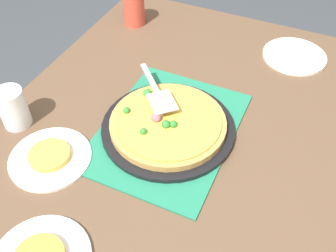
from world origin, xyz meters
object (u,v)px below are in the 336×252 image
object	(u,v)px
served_slice_left	(49,155)
pizza_pan	(168,128)
cup_far	(134,9)
pizza_server	(157,92)
cup_near	(13,108)
plate_side	(294,56)
pizza	(168,123)
plate_near_left	(50,158)

from	to	relation	value
served_slice_left	pizza_pan	bearing A→B (deg)	-47.02
pizza_pan	cup_far	world-z (taller)	cup_far
served_slice_left	pizza_server	xyz separation A→B (m)	(0.30, -0.17, 0.05)
pizza_pan	pizza_server	bearing A→B (deg)	44.18
pizza_pan	served_slice_left	bearing A→B (deg)	132.98
pizza_pan	cup_near	distance (m)	0.44
pizza_pan	pizza_server	distance (m)	0.11
cup_near	cup_far	size ratio (longest dim) A/B	1.00
cup_near	cup_far	bearing A→B (deg)	-4.78
pizza_pan	cup_far	xyz separation A→B (m)	(0.48, 0.36, 0.05)
plate_side	pizza_server	world-z (taller)	pizza_server
pizza	cup_near	bearing A→B (deg)	110.34
plate_near_left	plate_side	bearing A→B (deg)	-34.15
pizza	served_slice_left	xyz separation A→B (m)	(-0.23, 0.24, -0.02)
cup_far	pizza_server	bearing A→B (deg)	-144.44
pizza_pan	plate_near_left	size ratio (longest dim) A/B	1.73
plate_near_left	cup_near	distance (m)	0.19
pizza_pan	pizza_server	size ratio (longest dim) A/B	1.95
plate_near_left	pizza_server	xyz separation A→B (m)	(0.30, -0.17, 0.06)
cup_near	plate_near_left	bearing A→B (deg)	-113.76
pizza	pizza_pan	bearing A→B (deg)	-93.52
cup_far	served_slice_left	bearing A→B (deg)	-170.62
plate_side	cup_far	world-z (taller)	cup_far
plate_near_left	cup_far	xyz separation A→B (m)	(0.70, 0.12, 0.06)
cup_near	pizza_server	distance (m)	0.41
cup_near	pizza_server	bearing A→B (deg)	-57.13
pizza_pan	cup_far	distance (m)	0.60
pizza	cup_near	distance (m)	0.44
cup_far	pizza_server	size ratio (longest dim) A/B	0.62
plate_near_left	cup_near	xyz separation A→B (m)	(0.07, 0.17, 0.06)
served_slice_left	cup_near	distance (m)	0.19
plate_side	cup_near	size ratio (longest dim) A/B	1.83
pizza	cup_far	xyz separation A→B (m)	(0.48, 0.36, 0.03)
cup_near	pizza_server	world-z (taller)	cup_near
pizza_pan	cup_near	world-z (taller)	cup_near
pizza	plate_side	distance (m)	0.57
served_slice_left	cup_near	world-z (taller)	cup_near
cup_far	cup_near	bearing A→B (deg)	175.22
plate_near_left	pizza_server	size ratio (longest dim) A/B	1.13
plate_near_left	cup_near	bearing A→B (deg)	66.24
pizza	plate_near_left	bearing A→B (deg)	133.18
pizza_pan	plate_near_left	world-z (taller)	pizza_pan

